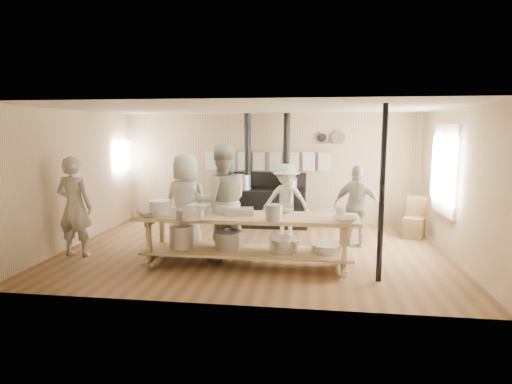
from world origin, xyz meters
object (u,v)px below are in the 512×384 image
chair (414,226)px  cook_left (222,202)px  cook_by_window (286,200)px  roasting_pan (239,211)px  cook_center (186,204)px  cook_right (357,206)px  cook_far_left (74,207)px  stove (266,204)px  prep_table (246,235)px

chair → cook_left: bearing=-130.0°
cook_by_window → roasting_pan: cook_by_window is taller
cook_center → cook_right: size_ratio=1.15×
cook_far_left → roasting_pan: (2.96, -0.12, 0.01)m
stove → cook_far_left: 4.21m
prep_table → cook_right: size_ratio=2.30×
prep_table → cook_left: (-0.47, 0.35, 0.48)m
prep_table → cook_left: 0.76m
cook_far_left → cook_center: cook_center is taller
stove → cook_right: 2.47m
prep_table → cook_center: 1.43m
cook_left → cook_center: bearing=-42.8°
cook_far_left → cook_center: 1.94m
cook_by_window → roasting_pan: bearing=-104.1°
cook_center → cook_right: 3.22m
cook_far_left → stove: bearing=-134.1°
cook_right → cook_by_window: (-1.40, 0.65, -0.02)m
cook_center → chair: bearing=-149.1°
prep_table → cook_right: (1.92, 1.47, 0.26)m
cook_left → cook_by_window: cook_left is taller
cook_left → cook_right: bearing=-173.4°
stove → roasting_pan: bearing=-92.4°
cook_far_left → cook_left: 2.61m
chair → cook_far_left: bearing=-139.3°
prep_table → cook_right: cook_right is taller
cook_far_left → chair: cook_far_left is taller
stove → chair: bearing=-12.8°
cook_far_left → cook_right: 5.16m
cook_right → prep_table: bearing=53.7°
cook_right → roasting_pan: cook_right is taller
cook_center → cook_by_window: 2.25m
cook_right → chair: 1.59m
cook_left → chair: 4.20m
cook_center → chair: (4.37, 1.63, -0.65)m
stove → cook_right: (1.91, -1.55, 0.26)m
cook_by_window → chair: 2.70m
cook_far_left → cook_left: cook_left is taller
cook_far_left → cook_center: size_ratio=0.99×
cook_by_window → chair: cook_by_window is taller
cook_far_left → chair: 6.63m
prep_table → cook_by_window: size_ratio=2.36×
stove → cook_by_window: stove is taller
cook_center → cook_right: bearing=-155.1°
cook_center → cook_right: cook_center is taller
cook_far_left → cook_by_window: cook_far_left is taller
prep_table → chair: chair is taller
cook_center → cook_right: (3.12, 0.80, -0.12)m
cook_by_window → chair: (2.65, 0.18, -0.51)m
stove → prep_table: bearing=-90.0°
cook_far_left → cook_by_window: bearing=-148.4°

